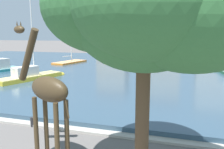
{
  "coord_description": "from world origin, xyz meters",
  "views": [
    {
      "loc": [
        4.07,
        -4.4,
        4.8
      ],
      "look_at": [
        -0.27,
        10.07,
        2.2
      ],
      "focal_mm": 37.82,
      "sensor_mm": 36.0,
      "label": 1
    }
  ],
  "objects_px": {
    "giraffe_statue": "(47,91)",
    "shade_tree": "(147,11)",
    "sailboat_yellow": "(34,77)",
    "mooring_bollard": "(33,122)",
    "sailboat_orange": "(72,63)"
  },
  "relations": [
    {
      "from": "sailboat_orange",
      "to": "giraffe_statue",
      "type": "bearing_deg",
      "value": -65.62
    },
    {
      "from": "shade_tree",
      "to": "sailboat_orange",
      "type": "bearing_deg",
      "value": 120.09
    },
    {
      "from": "sailboat_orange",
      "to": "sailboat_yellow",
      "type": "height_order",
      "value": "sailboat_yellow"
    },
    {
      "from": "sailboat_yellow",
      "to": "shade_tree",
      "type": "distance_m",
      "value": 19.38
    },
    {
      "from": "giraffe_statue",
      "to": "sailboat_yellow",
      "type": "distance_m",
      "value": 15.83
    },
    {
      "from": "giraffe_statue",
      "to": "shade_tree",
      "type": "relative_size",
      "value": 0.75
    },
    {
      "from": "giraffe_statue",
      "to": "shade_tree",
      "type": "bearing_deg",
      "value": -12.18
    },
    {
      "from": "sailboat_orange",
      "to": "mooring_bollard",
      "type": "xyz_separation_m",
      "value": [
        9.23,
        -23.5,
        -0.11
      ]
    },
    {
      "from": "giraffe_statue",
      "to": "mooring_bollard",
      "type": "relative_size",
      "value": 10.62
    },
    {
      "from": "giraffe_statue",
      "to": "sailboat_yellow",
      "type": "xyz_separation_m",
      "value": [
        -9.38,
        12.58,
        -2.12
      ]
    },
    {
      "from": "giraffe_statue",
      "to": "mooring_bollard",
      "type": "distance_m",
      "value": 4.46
    },
    {
      "from": "giraffe_statue",
      "to": "shade_tree",
      "type": "height_order",
      "value": "shade_tree"
    },
    {
      "from": "sailboat_orange",
      "to": "shade_tree",
      "type": "height_order",
      "value": "sailboat_orange"
    },
    {
      "from": "giraffe_statue",
      "to": "sailboat_orange",
      "type": "bearing_deg",
      "value": 114.38
    },
    {
      "from": "giraffe_statue",
      "to": "mooring_bollard",
      "type": "xyz_separation_m",
      "value": [
        -2.61,
        2.64,
        -2.46
      ]
    }
  ]
}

